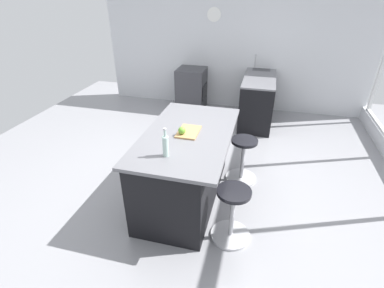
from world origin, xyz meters
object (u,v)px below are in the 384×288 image
(oven_range, at_px, (192,88))
(apple_green, at_px, (182,131))
(stool_by_window, at_px, (243,161))
(kitchen_island, at_px, (185,165))
(stool_middle, at_px, (232,216))
(cutting_board, at_px, (189,132))
(water_bottle, at_px, (166,145))

(oven_range, height_order, apple_green, apple_green)
(oven_range, relative_size, stool_by_window, 1.37)
(kitchen_island, xyz_separation_m, apple_green, (0.08, -0.00, 0.53))
(kitchen_island, relative_size, stool_middle, 2.76)
(stool_by_window, bearing_deg, stool_middle, 0.00)
(kitchen_island, relative_size, stool_by_window, 2.76)
(stool_by_window, xyz_separation_m, apple_green, (0.63, -0.69, 0.70))
(apple_green, bearing_deg, stool_middle, 55.00)
(stool_by_window, height_order, apple_green, apple_green)
(stool_by_window, relative_size, stool_middle, 1.00)
(stool_by_window, bearing_deg, kitchen_island, -50.84)
(cutting_board, relative_size, water_bottle, 1.15)
(water_bottle, bearing_deg, apple_green, 176.26)
(kitchen_island, xyz_separation_m, stool_by_window, (-0.56, 0.69, -0.17))
(stool_by_window, xyz_separation_m, cutting_board, (0.54, -0.64, 0.65))
(stool_by_window, relative_size, water_bottle, 2.06)
(oven_range, xyz_separation_m, kitchen_island, (3.06, 0.71, 0.03))
(kitchen_island, relative_size, cutting_board, 4.95)
(oven_range, bearing_deg, cutting_board, 13.99)
(apple_green, distance_m, water_bottle, 0.48)
(oven_range, xyz_separation_m, apple_green, (3.14, 0.70, 0.56))
(water_bottle, bearing_deg, oven_range, -169.44)
(kitchen_island, bearing_deg, apple_green, -2.98)
(stool_middle, bearing_deg, cutting_board, -132.24)
(cutting_board, xyz_separation_m, apple_green, (0.09, -0.05, 0.05))
(stool_middle, bearing_deg, stool_by_window, 180.00)
(oven_range, height_order, kitchen_island, kitchen_island)
(cutting_board, bearing_deg, apple_green, -30.41)
(cutting_board, xyz_separation_m, water_bottle, (0.56, -0.09, 0.11))
(cutting_board, relative_size, apple_green, 4.10)
(apple_green, bearing_deg, stool_by_window, 132.60)
(kitchen_island, distance_m, water_bottle, 0.80)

